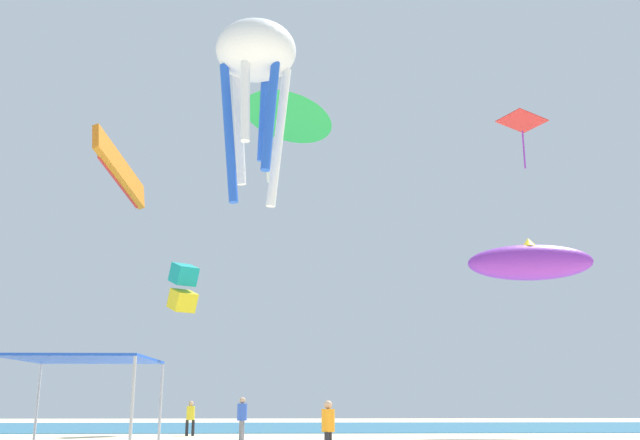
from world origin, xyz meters
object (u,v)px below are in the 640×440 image
kite_delta_green (289,111)px  kite_octopus_white (256,60)px  kite_box_teal (183,287)px  kite_inflatable_purple (530,262)px  canopy_tent (84,363)px  person_rightmost (190,415)px  person_near_tent (242,415)px  kite_parafoil_orange (120,169)px  kite_diamond_red (522,123)px  person_central (328,424)px

kite_delta_green → kite_octopus_white: bearing=-42.4°
kite_box_teal → kite_inflatable_purple: (18.01, -2.93, 0.94)m
canopy_tent → person_rightmost: (0.01, 18.17, -1.51)m
person_near_tent → kite_box_teal: bearing=-142.2°
canopy_tent → kite_parafoil_orange: 29.64m
kite_inflatable_purple → kite_diamond_red: (-1.62, -5.05, 5.49)m
canopy_tent → person_near_tent: canopy_tent is taller
person_near_tent → kite_inflatable_purple: kite_inflatable_purple is taller
person_near_tent → kite_parafoil_orange: size_ratio=0.27×
person_near_tent → kite_delta_green: size_ratio=0.28×
kite_octopus_white → kite_parafoil_orange: (-9.86, 22.01, 3.57)m
person_central → kite_octopus_white: (-2.32, -0.23, 11.35)m
person_central → kite_inflatable_purple: (10.99, 13.89, 7.55)m
person_near_tent → person_rightmost: size_ratio=1.09×
person_central → kite_delta_green: size_ratio=0.25×
kite_box_teal → kite_inflatable_purple: bearing=134.1°
person_rightmost → kite_inflatable_purple: kite_inflatable_purple is taller
kite_octopus_white → kite_box_teal: bearing=-146.3°
canopy_tent → kite_inflatable_purple: (16.96, 17.80, 6.03)m
kite_box_teal → kite_parafoil_orange: size_ratio=0.42×
canopy_tent → kite_octopus_white: bearing=45.1°
canopy_tent → person_rightmost: 18.23m
person_rightmost → person_central: bearing=-78.7°
canopy_tent → kite_parafoil_orange: kite_parafoil_orange is taller
kite_delta_green → kite_box_teal: bearing=-169.1°
kite_delta_green → kite_inflatable_purple: size_ratio=0.98×
canopy_tent → kite_diamond_red: bearing=39.7°
kite_diamond_red → kite_parafoil_orange: size_ratio=0.37×
canopy_tent → kite_inflatable_purple: bearing=46.4°
person_central → kite_box_teal: bearing=-139.3°
kite_octopus_white → kite_delta_green: bearing=-166.3°
kite_box_teal → kite_delta_green: size_ratio=0.44×
kite_diamond_red → kite_delta_green: bearing=51.0°
person_rightmost → kite_diamond_red: size_ratio=0.66×
person_central → kite_diamond_red: 18.33m
canopy_tent → kite_parafoil_orange: (-6.21, 25.69, 13.41)m
canopy_tent → kite_delta_green: bearing=73.7°
kite_octopus_white → kite_box_teal: size_ratio=2.21×
kite_box_teal → kite_delta_green: kite_delta_green is taller
kite_box_teal → kite_delta_green: (5.66, -4.98, 8.15)m
kite_delta_green → kite_parafoil_orange: kite_parafoil_orange is taller
person_rightmost → kite_octopus_white: 18.76m
canopy_tent → person_near_tent: (2.78, 13.99, -1.42)m
kite_delta_green → kite_diamond_red: (10.73, -3.00, -1.72)m
person_near_tent → kite_diamond_red: (12.57, -1.24, 12.94)m
canopy_tent → person_central: size_ratio=2.08×
kite_inflatable_purple → person_rightmost: bearing=6.7°
kite_octopus_white → kite_diamond_red: kite_diamond_red is taller
person_rightmost → kite_inflatable_purple: (16.95, -0.38, 7.54)m
kite_box_teal → kite_delta_green: bearing=102.0°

